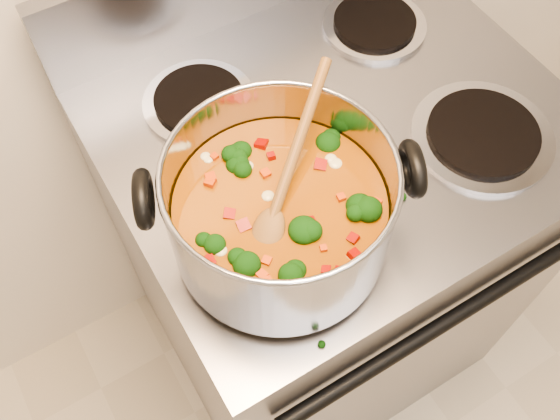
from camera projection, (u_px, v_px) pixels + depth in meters
name	position (u px, v px, depth m)	size (l,w,h in m)	color
electric_range	(321.00, 252.00, 1.37)	(0.73, 0.66, 1.08)	gray
stockpot	(280.00, 211.00, 0.79)	(0.35, 0.29, 0.17)	#9D9DA5
wooden_spoon	(283.00, 187.00, 0.76)	(0.22, 0.18, 0.11)	brown
cooktop_crumbs	(220.00, 266.00, 0.85)	(0.28, 0.37, 0.01)	black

